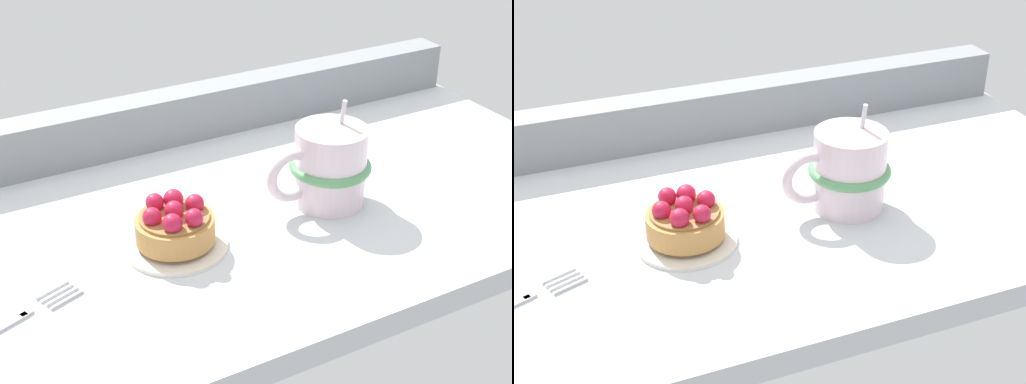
% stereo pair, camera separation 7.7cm
% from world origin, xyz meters
% --- Properties ---
extents(ground_plane, '(0.89, 0.44, 0.03)m').
position_xyz_m(ground_plane, '(0.00, 0.00, -0.01)').
color(ground_plane, silver).
extents(window_rail_back, '(0.87, 0.04, 0.06)m').
position_xyz_m(window_rail_back, '(0.00, 0.20, 0.03)').
color(window_rail_back, gray).
rests_on(window_rail_back, ground_plane).
extents(dessert_plate, '(0.10, 0.10, 0.01)m').
position_xyz_m(dessert_plate, '(-0.07, -0.03, 0.00)').
color(dessert_plate, silver).
rests_on(dessert_plate, ground_plane).
extents(raspberry_tart, '(0.08, 0.08, 0.04)m').
position_xyz_m(raspberry_tart, '(-0.07, -0.03, 0.03)').
color(raspberry_tart, '#B77F42').
rests_on(raspberry_tart, dessert_plate).
extents(coffee_mug, '(0.12, 0.09, 0.12)m').
position_xyz_m(coffee_mug, '(0.11, -0.03, 0.04)').
color(coffee_mug, silver).
rests_on(coffee_mug, ground_plane).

